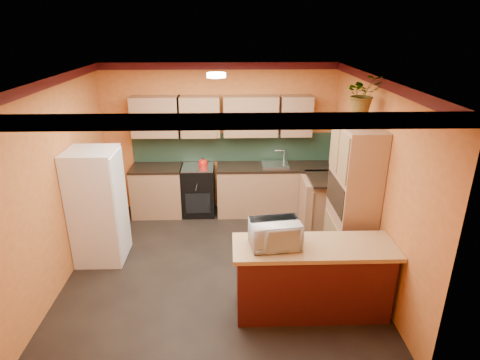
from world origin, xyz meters
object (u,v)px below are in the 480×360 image
object	(u,v)px
stove	(199,190)
pantry	(352,200)
breakfast_bar	(312,281)
microwave	(275,234)
base_cabinets_back	(233,190)
fridge	(97,206)

from	to	relation	value
stove	pantry	world-z (taller)	pantry
breakfast_bar	microwave	distance (m)	0.80
base_cabinets_back	pantry	bearing A→B (deg)	-48.52
base_cabinets_back	microwave	distance (m)	2.91
stove	fridge	world-z (taller)	fridge
pantry	breakfast_bar	size ratio (longest dim) A/B	1.17
fridge	breakfast_bar	size ratio (longest dim) A/B	0.94
breakfast_bar	base_cabinets_back	bearing A→B (deg)	108.13
stove	fridge	size ratio (longest dim) A/B	0.54
microwave	fridge	bearing A→B (deg)	143.96
breakfast_bar	stove	bearing A→B (deg)	118.82
pantry	microwave	size ratio (longest dim) A/B	3.74
breakfast_bar	microwave	world-z (taller)	microwave
fridge	breakfast_bar	bearing A→B (deg)	-24.26
stove	breakfast_bar	bearing A→B (deg)	-61.18
stove	microwave	size ratio (longest dim) A/B	1.62
stove	pantry	xyz separation A→B (m)	(2.25, -1.84, 0.59)
breakfast_bar	fridge	bearing A→B (deg)	155.74
base_cabinets_back	fridge	world-z (taller)	fridge
base_cabinets_back	stove	distance (m)	0.63
stove	microwave	world-z (taller)	microwave
fridge	pantry	bearing A→B (deg)	-5.37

